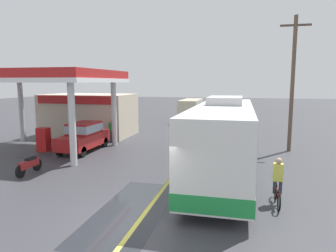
{
  "coord_description": "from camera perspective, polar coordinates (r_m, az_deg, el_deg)",
  "views": [
    {
      "loc": [
        3.08,
        -8.99,
        4.38
      ],
      "look_at": [
        -1.5,
        10.0,
        1.6
      ],
      "focal_mm": 33.03,
      "sensor_mm": 36.0,
      "label": 1
    }
  ],
  "objects": [
    {
      "name": "coach_bus_main",
      "position": [
        14.46,
        10.14,
        -2.63
      ],
      "size": [
        2.6,
        11.04,
        3.69
      ],
      "color": "white",
      "rests_on": "ground"
    },
    {
      "name": "lane_divider_stripe",
      "position": [
        24.58,
        6.15,
        -2.2
      ],
      "size": [
        0.16,
        50.0,
        0.01
      ],
      "primitive_type": "cube",
      "color": "#D8CC4C",
      "rests_on": "ground"
    },
    {
      "name": "gas_station_roadside",
      "position": [
        24.55,
        -16.53,
        3.67
      ],
      "size": [
        9.1,
        11.95,
        5.1
      ],
      "color": "#B21E1E",
      "rests_on": "ground"
    },
    {
      "name": "pedestrian_by_shop",
      "position": [
        23.15,
        -10.25,
        -0.6
      ],
      "size": [
        0.55,
        0.22,
        1.66
      ],
      "color": "#33333F",
      "rests_on": "ground"
    },
    {
      "name": "cyclist_on_shoulder",
      "position": [
        11.92,
        19.58,
        -9.94
      ],
      "size": [
        0.34,
        1.82,
        1.72
      ],
      "color": "black",
      "rests_on": "ground"
    },
    {
      "name": "car_at_pump",
      "position": [
        20.49,
        -15.27,
        -1.64
      ],
      "size": [
        1.7,
        4.2,
        1.82
      ],
      "color": "maroon",
      "rests_on": "ground"
    },
    {
      "name": "motorcycle_parked_forecourt",
      "position": [
        16.34,
        -24.25,
        -6.57
      ],
      "size": [
        0.55,
        1.8,
        0.92
      ],
      "color": "black",
      "rests_on": "ground"
    },
    {
      "name": "minibus_opposing_lane",
      "position": [
        34.9,
        4.28,
        3.3
      ],
      "size": [
        2.04,
        6.13,
        2.44
      ],
      "color": "#BFB799",
      "rests_on": "ground"
    },
    {
      "name": "ground",
      "position": [
        29.48,
        7.41,
        -0.51
      ],
      "size": [
        120.0,
        120.0,
        0.0
      ],
      "primitive_type": "plane",
      "color": "#38383D"
    },
    {
      "name": "utility_pole_roadside",
      "position": [
        20.89,
        21.99,
        7.54
      ],
      "size": [
        1.8,
        0.24,
        8.41
      ],
      "color": "brown",
      "rests_on": "ground"
    },
    {
      "name": "pedestrian_near_pump",
      "position": [
        22.74,
        -16.95,
        -0.98
      ],
      "size": [
        0.55,
        0.22,
        1.66
      ],
      "color": "#33333F",
      "rests_on": "ground"
    },
    {
      "name": "wet_puddle_patch",
      "position": [
        11.09,
        -6.71,
        -15.21
      ],
      "size": [
        2.25,
        5.8,
        0.01
      ],
      "primitive_type": "cube",
      "color": "#26282D",
      "rests_on": "ground"
    }
  ]
}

